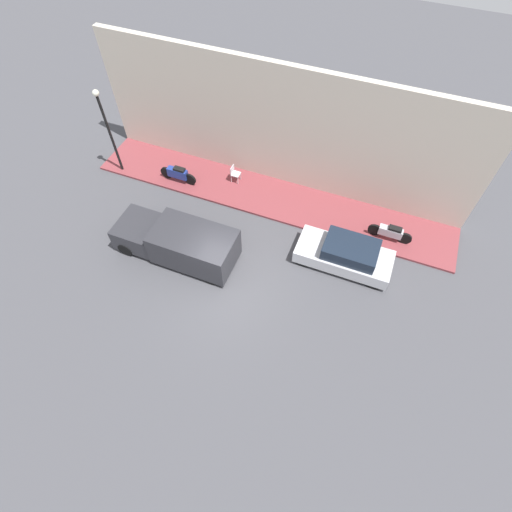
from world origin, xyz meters
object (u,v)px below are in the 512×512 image
(delivery_van, at_px, (177,242))
(streetlamp, at_px, (107,124))
(cafe_chair, at_px, (234,173))
(parked_car, at_px, (346,254))
(motorcycle_blue, at_px, (178,174))
(scooter_silver, at_px, (391,232))

(delivery_van, height_order, streetlamp, streetlamp)
(delivery_van, distance_m, cafe_chair, 4.91)
(parked_car, distance_m, motorcycle_blue, 8.82)
(motorcycle_blue, relative_size, cafe_chair, 2.29)
(scooter_silver, distance_m, streetlamp, 13.37)
(parked_car, relative_size, streetlamp, 0.91)
(parked_car, bearing_deg, cafe_chair, 65.44)
(parked_car, height_order, delivery_van, delivery_van)
(parked_car, height_order, cafe_chair, parked_car)
(scooter_silver, height_order, motorcycle_blue, motorcycle_blue)
(delivery_van, bearing_deg, scooter_silver, -63.56)
(motorcycle_blue, distance_m, streetlamp, 3.75)
(scooter_silver, height_order, streetlamp, streetlamp)
(motorcycle_blue, bearing_deg, cafe_chair, -67.47)
(delivery_van, xyz_separation_m, streetlamp, (3.55, 5.14, 1.90))
(delivery_van, distance_m, scooter_silver, 8.99)
(motorcycle_blue, height_order, streetlamp, streetlamp)
(delivery_van, xyz_separation_m, scooter_silver, (4.00, -8.05, -0.31))
(motorcycle_blue, distance_m, cafe_chair, 2.71)
(parked_car, height_order, motorcycle_blue, parked_car)
(streetlamp, bearing_deg, motorcycle_blue, -84.49)
(motorcycle_blue, xyz_separation_m, cafe_chair, (1.04, -2.50, 0.02))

